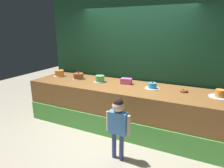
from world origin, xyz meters
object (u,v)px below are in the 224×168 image
child_figure (118,121)px  cake_left (78,76)px  cake_far_left (59,73)px  cake_center (100,79)px  donut (184,91)px  cake_far_right (220,94)px  cake_right (152,86)px  pink_box (126,81)px

child_figure → cake_left: (-1.51, 1.13, 0.30)m
cake_far_left → cake_center: 1.17m
donut → cake_far_right: (0.58, -0.04, 0.03)m
cake_right → cake_far_right: cake_right is taller
child_figure → cake_right: 1.18m
pink_box → donut: 1.17m
cake_far_left → cake_far_right: bearing=-0.4°
child_figure → cake_left: bearing=143.3°
donut → cake_left: bearing=-179.1°
cake_center → cake_far_right: (2.33, 0.02, -0.02)m
cake_far_left → cake_right: size_ratio=0.99×
cake_far_left → cake_left: cake_far_left is taller
cake_left → cake_far_right: size_ratio=0.81×
child_figure → cake_far_left: size_ratio=3.65×
pink_box → cake_right: 0.59m
pink_box → cake_center: bearing=-170.3°
child_figure → cake_far_left: bearing=151.3°
donut → cake_center: size_ratio=0.55×
cake_center → cake_right: (1.17, 0.01, -0.02)m
child_figure → cake_far_right: bearing=38.7°
pink_box → cake_far_left: (-1.75, -0.06, 0.01)m
cake_far_left → cake_left: (0.58, -0.02, -0.01)m
child_figure → pink_box: (-0.35, 1.21, 0.30)m
cake_left → pink_box: bearing=4.0°
cake_left → cake_center: same height
child_figure → cake_left: 1.91m
donut → cake_center: 1.75m
cake_center → pink_box: bearing=9.7°
cake_far_left → cake_right: cake_far_left is taller
child_figure → cake_far_right: (1.40, 1.12, 0.29)m
pink_box → cake_right: (0.58, -0.09, -0.01)m
pink_box → donut: size_ratio=1.54×
pink_box → cake_far_right: cake_far_right is taller
cake_far_left → cake_right: (2.33, -0.03, -0.02)m
child_figure → cake_far_right: size_ratio=2.99×
cake_far_left → cake_right: bearing=-0.7°
child_figure → cake_right: bearing=78.1°
cake_far_left → donut: bearing=0.4°
child_figure → donut: bearing=54.9°
cake_center → cake_far_right: size_ratio=0.77×
cake_right → cake_far_right: bearing=0.2°
donut → cake_left: size_ratio=0.52×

